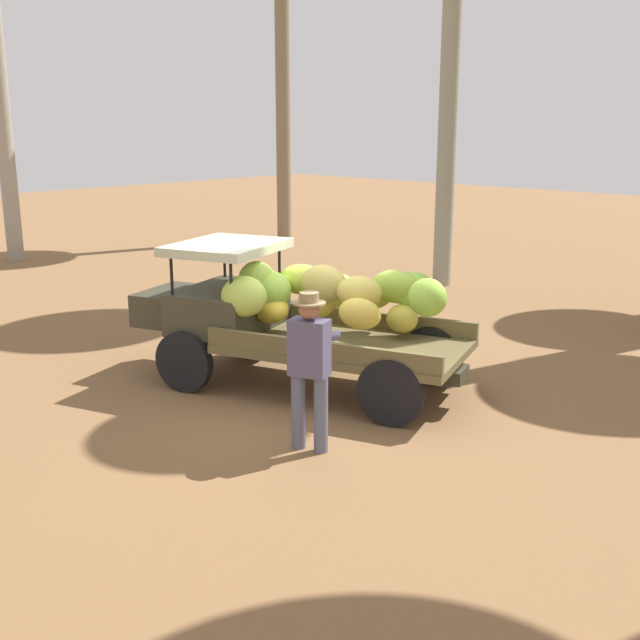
# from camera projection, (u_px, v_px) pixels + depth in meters

# --- Properties ---
(ground_plane) EXTENTS (60.00, 60.00, 0.00)m
(ground_plane) POSITION_uv_depth(u_px,v_px,m) (309.00, 395.00, 9.90)
(ground_plane) COLOR brown
(truck) EXTENTS (4.66, 2.86, 1.84)m
(truck) POSITION_uv_depth(u_px,v_px,m) (288.00, 312.00, 10.13)
(truck) COLOR #363525
(truck) RESTS_ON ground
(farmer) EXTENTS (0.55, 0.52, 1.71)m
(farmer) POSITION_uv_depth(u_px,v_px,m) (310.00, 362.00, 8.04)
(farmer) COLOR slate
(farmer) RESTS_ON ground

